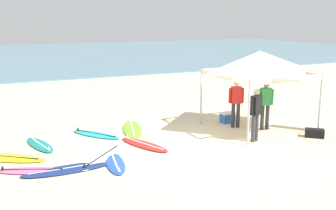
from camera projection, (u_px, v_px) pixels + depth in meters
ground_plane at (196, 140)px, 13.04m from camera, size 80.00×80.00×0.00m
sea at (42, 55)px, 41.93m from camera, size 80.00×36.00×0.10m
canopy_tent at (260, 62)px, 13.88m from camera, size 3.01×3.01×2.75m
surfboard_cyan at (96, 134)px, 13.59m from camera, size 1.53×1.91×0.19m
surfboard_white at (102, 157)px, 11.37m from camera, size 2.04×2.06×0.19m
surfboard_teal at (40, 145)px, 12.47m from camera, size 0.85×1.91×0.19m
surfboard_red at (144, 144)px, 12.50m from camera, size 1.19×2.09×0.19m
surfboard_pink at (32, 170)px, 10.37m from camera, size 1.86×1.18×0.19m
surfboard_yellow at (5, 158)px, 11.34m from camera, size 2.29×1.95×0.19m
surfboard_navy at (68, 169)px, 10.47m from camera, size 2.36×0.70×0.19m
surfboard_lime at (132, 129)px, 14.25m from camera, size 1.29×2.47×0.19m
surfboard_blue at (115, 163)px, 10.93m from camera, size 0.81×1.90×0.19m
person_green at (266, 102)px, 14.13m from camera, size 0.52×0.34×1.71m
person_black at (256, 111)px, 12.74m from camera, size 0.52×0.34×1.71m
person_red at (236, 100)px, 14.39m from camera, size 0.52×0.34×1.71m
gear_bag_near_tent at (315, 133)px, 13.36m from camera, size 0.66×0.64×0.28m
cooler_box at (227, 117)px, 15.22m from camera, size 0.50×0.36×0.39m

